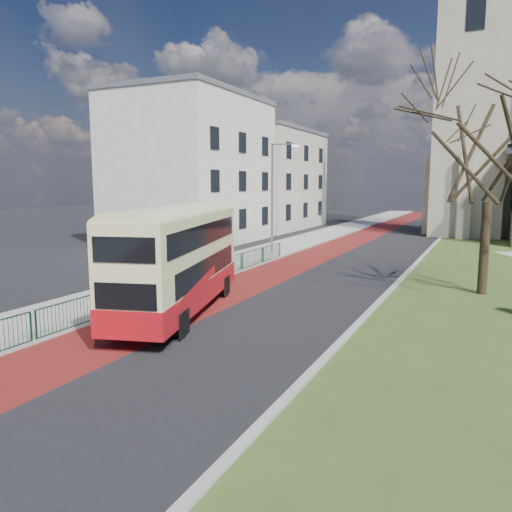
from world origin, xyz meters
The scene contains 12 objects.
ground centered at (0.00, 0.00, 0.00)m, with size 160.00×160.00×0.00m, color black.
road_carriageway centered at (1.50, 20.00, 0.01)m, with size 9.00×120.00×0.01m, color black.
bus_lane centered at (-1.20, 20.00, 0.01)m, with size 3.40×120.00×0.01m, color #591414.
pavement_west centered at (-5.00, 20.00, 0.06)m, with size 4.00×120.00×0.12m, color gray.
kerb_west centered at (-3.00, 20.00, 0.07)m, with size 0.25×120.00×0.13m, color #999993.
kerb_east centered at (6.10, 22.00, 0.07)m, with size 0.25×80.00×0.13m, color #999993.
pedestrian_railing centered at (-2.95, 4.00, 0.55)m, with size 0.07×24.00×1.12m.
street_block_near centered at (-14.00, 22.00, 6.51)m, with size 10.30×14.30×13.00m.
street_block_far centered at (-14.00, 38.00, 5.76)m, with size 10.30×16.30×11.50m.
streetlamp centered at (-4.35, 18.00, 4.59)m, with size 2.13×0.18×8.00m.
bus centered at (-0.80, 0.14, 2.39)m, with size 4.90×10.26×4.18m.
winter_tree_near centered at (10.11, 9.14, 7.71)m, with size 9.16×9.16×11.07m.
Camera 1 is at (10.27, -16.21, 5.18)m, focal length 35.00 mm.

